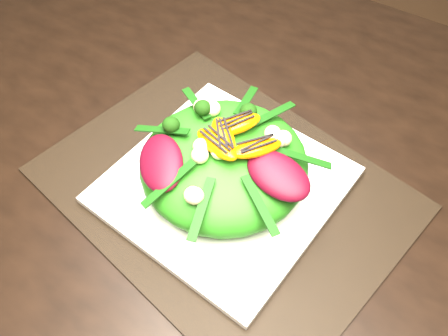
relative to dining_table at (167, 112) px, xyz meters
The scene contains 11 objects.
floor 0.73m from the dining_table, ahead, with size 4.00×4.00×0.01m, color brown.
dining_table is the anchor object (origin of this frame).
placemat 0.19m from the dining_table, 27.99° to the right, with size 0.47×0.36×0.00m, color black.
plate_base 0.20m from the dining_table, 27.99° to the right, with size 0.28×0.28×0.01m, color white.
salad_bowl 0.20m from the dining_table, 27.99° to the right, with size 0.24×0.24×0.02m, color silver.
lettuce_mound 0.21m from the dining_table, 27.99° to the right, with size 0.22×0.22×0.08m, color #2B7C17.
radicchio_leaf 0.29m from the dining_table, 20.74° to the right, with size 0.09×0.05×0.02m, color #410613.
orange_segment 0.21m from the dining_table, 22.73° to the right, with size 0.07×0.03×0.02m, color orange.
broccoli_floret 0.16m from the dining_table, 26.64° to the right, with size 0.03×0.03×0.03m, color #173409.
macadamia_nut 0.26m from the dining_table, 31.47° to the right, with size 0.02×0.02×0.02m, color beige.
balsamic_drizzle 0.22m from the dining_table, 22.73° to the right, with size 0.05×0.00×0.00m, color black.
Camera 1 is at (0.37, -0.41, 1.30)m, focal length 38.00 mm.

